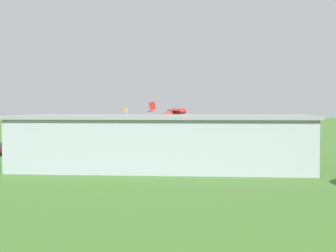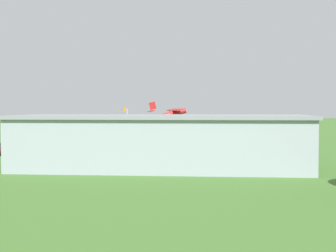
% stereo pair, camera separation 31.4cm
% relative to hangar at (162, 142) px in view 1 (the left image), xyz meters
% --- Properties ---
extents(ground_plane, '(400.00, 400.00, 0.00)m').
position_rel_hangar_xyz_m(ground_plane, '(-3.95, -37.74, -2.78)').
color(ground_plane, '#3D6628').
extents(hangar, '(30.66, 13.38, 5.53)m').
position_rel_hangar_xyz_m(hangar, '(0.00, 0.00, 0.00)').
color(hangar, '#99A3AD').
rests_on(hangar, ground_plane).
extents(biplane, '(7.52, 8.42, 4.07)m').
position_rel_hangar_xyz_m(biplane, '(4.52, -37.83, 2.22)').
color(biplane, '#B21E1E').
extents(car_yellow, '(2.19, 4.70, 1.54)m').
position_rel_hangar_xyz_m(car_yellow, '(17.43, -10.25, -1.97)').
color(car_yellow, gold).
rests_on(car_yellow, ground_plane).
extents(person_by_parked_cars, '(0.38, 0.38, 1.70)m').
position_rel_hangar_xyz_m(person_by_parked_cars, '(11.77, -16.10, -1.93)').
color(person_by_parked_cars, beige).
rests_on(person_by_parked_cars, ground_plane).
extents(person_walking_on_apron, '(0.40, 0.40, 1.71)m').
position_rel_hangar_xyz_m(person_walking_on_apron, '(6.30, -16.39, -1.92)').
color(person_walking_on_apron, '#3F3F47').
rests_on(person_walking_on_apron, ground_plane).
extents(person_near_hangar_door, '(0.48, 0.48, 1.71)m').
position_rel_hangar_xyz_m(person_near_hangar_door, '(-16.00, -15.75, -1.92)').
color(person_near_hangar_door, '#3F3F47').
rests_on(person_near_hangar_door, ground_plane).
extents(person_watching_takeoff, '(0.53, 0.53, 1.74)m').
position_rel_hangar_xyz_m(person_watching_takeoff, '(8.86, -15.10, -1.91)').
color(person_watching_takeoff, '#72338C').
rests_on(person_watching_takeoff, ground_plane).
extents(person_crossing_taxiway, '(0.46, 0.46, 1.59)m').
position_rel_hangar_xyz_m(person_crossing_taxiway, '(-12.87, -17.66, -1.99)').
color(person_crossing_taxiway, '#72338C').
rests_on(person_crossing_taxiway, ground_plane).
extents(windsock, '(1.35, 1.42, 6.23)m').
position_rel_hangar_xyz_m(windsock, '(12.33, -35.41, 2.70)').
color(windsock, silver).
rests_on(windsock, ground_plane).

